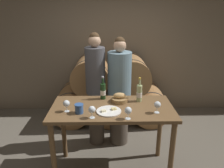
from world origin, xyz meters
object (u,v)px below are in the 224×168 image
Objects in this scene: person_left at (96,90)px; person_right at (119,93)px; wine_glass_right at (157,105)px; wine_glass_left at (92,110)px; blue_crock at (79,108)px; bread_basket at (120,98)px; wine_bottle_red at (103,91)px; cheese_plate at (109,111)px; wine_bottle_white at (139,93)px; wine_glass_center at (128,111)px; tasting_table at (112,117)px; wine_glass_far_left at (66,104)px.

person_right is at bearing -0.01° from person_left.
wine_glass_left is at bearing -171.32° from wine_glass_right.
bread_basket is (0.48, 0.31, -0.01)m from blue_crock.
person_left is 12.56× the size of wine_glass_right.
wine_bottle_red is 0.25m from bread_basket.
wine_bottle_red is 1.07× the size of cheese_plate.
wine_glass_left is at bearing -89.26° from person_left.
wine_bottle_white is 1.10× the size of cheese_plate.
wine_glass_center and wine_glass_right have the same top height.
wine_bottle_red is at bearing 114.04° from tasting_table.
wine_glass_far_left is 0.35m from wine_glass_left.
tasting_table is at bearing 118.84° from wine_glass_center.
person_left is 0.97m from wine_glass_left.
wine_glass_far_left is 1.00× the size of wine_glass_right.
cheese_plate is 0.50m from wine_glass_far_left.
person_right is at bearing 115.12° from wine_glass_right.
blue_crock is 0.91m from wine_glass_right.
blue_crock is (-0.74, -0.33, -0.05)m from wine_bottle_white.
blue_crock is (-0.27, -0.42, -0.05)m from wine_bottle_red.
bread_basket is 1.53× the size of wine_glass_right.
person_right is 0.95m from wine_glass_right.
person_left reaches higher than wine_glass_far_left.
person_left is 0.46m from wine_bottle_red.
wine_bottle_red is at bearing 78.57° from wine_glass_left.
person_left is 0.84m from cheese_plate.
wine_glass_right is at bearing -3.58° from cheese_plate.
person_right is (0.36, -0.00, -0.05)m from person_left.
wine_glass_far_left is at bearing -162.29° from wine_bottle_white.
wine_glass_center is at bearing -67.58° from person_left.
person_right is 5.48× the size of wine_bottle_red.
person_right is at bearing 78.50° from cheese_plate.
wine_glass_left is (-0.58, -0.45, -0.01)m from wine_bottle_white.
wine_bottle_white is 0.94m from wine_glass_far_left.
wine_glass_far_left is at bearing -168.40° from tasting_table.
wine_glass_center reaches higher than blue_crock.
wine_bottle_white is 2.27× the size of wine_glass_far_left.
tasting_table is 0.88× the size of person_right.
cheese_plate is at bearing 38.88° from wine_glass_left.
wine_glass_right is at bearing -64.88° from person_right.
person_right reaches higher than wine_glass_left.
wine_glass_far_left and wine_glass_right have the same top height.
wine_bottle_red is 1.45× the size of bread_basket.
wine_bottle_red is at bearing 146.18° from wine_glass_right.
blue_crock is 0.58m from bread_basket.
wine_bottle_red reaches higher than wine_glass_center.
person_right is at bearing 87.35° from bread_basket.
person_right is (0.12, 0.68, 0.06)m from tasting_table.
bread_basket is 0.69m from wine_glass_far_left.
person_left reaches higher than bread_basket.
cheese_plate is 2.07× the size of wine_glass_center.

